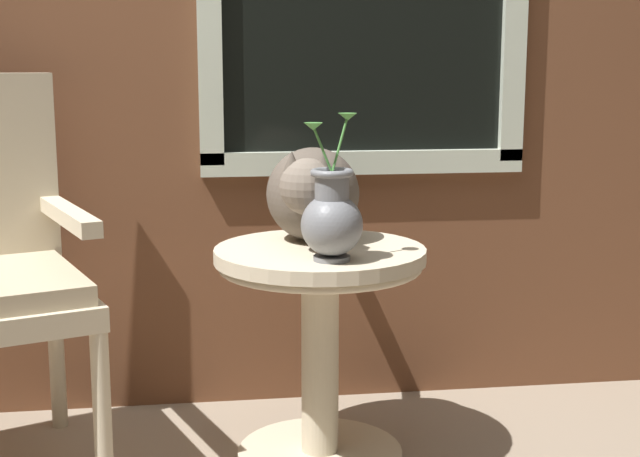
# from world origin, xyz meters

# --- Properties ---
(wicker_side_table) EXTENTS (0.54, 0.54, 0.57)m
(wicker_side_table) POSITION_xyz_m (0.25, 0.24, 0.39)
(wicker_side_table) COLOR beige
(wicker_side_table) RESTS_ON ground_plane
(cat) EXTENTS (0.29, 0.54, 0.25)m
(cat) POSITION_xyz_m (0.24, 0.33, 0.70)
(cat) COLOR brown
(cat) RESTS_ON wicker_side_table
(pewter_vase_with_ivy) EXTENTS (0.15, 0.15, 0.35)m
(pewter_vase_with_ivy) POSITION_xyz_m (0.26, 0.09, 0.68)
(pewter_vase_with_ivy) COLOR slate
(pewter_vase_with_ivy) RESTS_ON wicker_side_table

